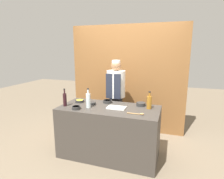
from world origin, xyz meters
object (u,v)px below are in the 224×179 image
sauce_bowl_red (92,103)px  chef_center (116,97)px  bottle_amber (149,102)px  sauce_bowl_white (76,107)px  sauce_bowl_yellow (80,101)px  wooden_spoon (138,114)px  sauce_bowl_purple (141,104)px  bottle_wine (65,99)px  cutting_board (116,108)px  sauce_bowl_green (108,101)px  bottle_clear (88,100)px

sauce_bowl_red → chef_center: chef_center is taller
bottle_amber → chef_center: size_ratio=0.18×
sauce_bowl_white → sauce_bowl_yellow: sauce_bowl_white is taller
sauce_bowl_red → wooden_spoon: 0.94m
sauce_bowl_purple → sauce_bowl_white: (-0.99, -0.53, -0.00)m
bottle_amber → wooden_spoon: size_ratio=1.11×
bottle_wine → sauce_bowl_red: bearing=31.6°
wooden_spoon → chef_center: (-0.63, 0.89, -0.01)m
cutting_board → sauce_bowl_red: bearing=170.5°
sauce_bowl_purple → wooden_spoon: sauce_bowl_purple is taller
sauce_bowl_purple → sauce_bowl_white: size_ratio=1.12×
bottle_wine → wooden_spoon: 1.30m
sauce_bowl_green → sauce_bowl_purple: bearing=0.6°
bottle_wine → chef_center: (0.67, 0.86, -0.12)m
chef_center → sauce_bowl_white: bearing=-112.2°
sauce_bowl_purple → wooden_spoon: 0.47m
sauce_bowl_purple → sauce_bowl_yellow: (-1.13, -0.14, -0.01)m
sauce_bowl_white → cutting_board: bearing=22.8°
bottle_amber → cutting_board: bearing=-164.0°
sauce_bowl_green → bottle_clear: bearing=-118.8°
sauce_bowl_red → sauce_bowl_yellow: bearing=169.7°
wooden_spoon → bottle_clear: bearing=175.0°
sauce_bowl_white → chef_center: size_ratio=0.09×
sauce_bowl_green → sauce_bowl_yellow: size_ratio=1.02×
sauce_bowl_red → bottle_amber: (1.02, 0.07, 0.09)m
sauce_bowl_white → cutting_board: size_ratio=0.46×
bottle_wine → sauce_bowl_white: bearing=-19.9°
sauce_bowl_green → bottle_clear: 0.45m
cutting_board → bottle_clear: 0.49m
wooden_spoon → cutting_board: bearing=154.2°
sauce_bowl_white → cutting_board: 0.67m
sauce_bowl_white → wooden_spoon: size_ratio=0.54×
cutting_board → bottle_wine: bottle_wine is taller
sauce_bowl_green → bottle_clear: size_ratio=0.48×
bottle_amber → bottle_wine: bottle_wine is taller
bottle_amber → chef_center: 0.94m
sauce_bowl_purple → sauce_bowl_green: bearing=-179.4°
sauce_bowl_yellow → bottle_clear: bearing=-40.0°
sauce_bowl_purple → sauce_bowl_red: size_ratio=1.12×
sauce_bowl_green → sauce_bowl_red: (-0.24, -0.18, -0.01)m
sauce_bowl_red → bottle_clear: 0.23m
sauce_bowl_green → sauce_bowl_white: size_ratio=1.14×
sauce_bowl_purple → sauce_bowl_green: (-0.62, -0.01, -0.00)m
sauce_bowl_purple → chef_center: size_ratio=0.10×
sauce_bowl_white → sauce_bowl_red: 0.37m
wooden_spoon → chef_center: size_ratio=0.16×
sauce_bowl_yellow → sauce_bowl_purple: bearing=6.8°
sauce_bowl_yellow → sauce_bowl_red: bearing=-10.3°
sauce_bowl_red → cutting_board: sauce_bowl_red is taller
bottle_amber → bottle_clear: bearing=-164.7°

